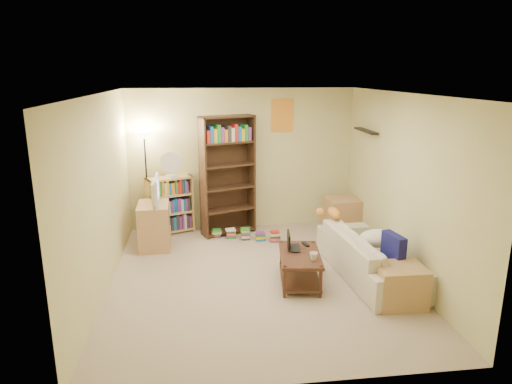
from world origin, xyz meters
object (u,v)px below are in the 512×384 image
Objects in this scene: tall_bookshelf at (228,173)px; short_bookshelf at (170,205)px; sofa at (369,255)px; mug at (314,256)px; laptop at (299,248)px; end_cabinet at (399,285)px; coffee_table at (300,264)px; tabby_cat at (331,213)px; desk_fan at (171,164)px; side_table at (342,215)px; floor_lamp at (145,153)px; television at (152,191)px; tv_stand at (154,226)px.

short_bookshelf is (-1.01, 0.17, -0.59)m from tall_bookshelf.
mug is (-0.89, -0.34, 0.17)m from sofa.
short_bookshelf is (-1.85, 2.10, 0.07)m from laptop.
mug is 1.09m from end_cabinet.
mug is 3.17m from short_bookshelf.
sofa is at bearing 13.32° from coffee_table.
desk_fan reaches higher than tabby_cat.
laptop is at bearing 105.27° from mug.
laptop is 2.84m from desk_fan.
tabby_cat is 1.97m from tall_bookshelf.
sofa is 0.93m from tabby_cat.
coffee_table is at bearing 146.13° from end_cabinet.
sofa is 4.46× the size of tabby_cat.
tall_bookshelf is (-0.94, 2.33, 0.62)m from mug.
short_bookshelf reaches higher than side_table.
sofa is 0.83m from end_cabinet.
side_table is at bearing -28.47° from short_bookshelf.
mug is 0.06× the size of floor_lamp.
floor_lamp is (-0.15, 0.69, 0.49)m from television.
mug is 0.18× the size of side_table.
side_table is (3.01, -0.39, -0.19)m from short_bookshelf.
short_bookshelf reaches higher than sofa.
sofa is 1.02m from coffee_table.
mug is 2.59m from tall_bookshelf.
mug is 0.19× the size of end_cabinet.
short_bookshelf is at bearing 140.05° from desk_fan.
coffee_table is 0.49× the size of tall_bookshelf.
sofa is at bearing -84.19° from laptop.
coffee_table is at bearing -127.46° from tabby_cat.
laptop is 0.46× the size of tv_stand.
short_bookshelf is at bearing -0.00° from floor_lamp.
end_cabinet is at bearing -42.34° from floor_lamp.
floor_lamp is at bearing 132.95° from mug.
mug is 0.11× the size of short_bookshelf.
side_table is (1.18, 1.88, 0.04)m from coffee_table.
tall_bookshelf is (1.23, 0.52, 0.73)m from tv_stand.
tv_stand is at bearing -77.50° from floor_lamp.
short_bookshelf is at bearing 136.20° from coffee_table.
tall_bookshelf is at bearing 140.95° from tabby_cat.
coffee_table is at bearing -122.14° from side_table.
floor_lamp reaches higher than laptop.
television is 0.76m from desk_fan.
tv_stand reaches higher than side_table.
tv_stand is (-2.18, 1.81, -0.11)m from mug.
side_table is at bearing -6.61° from desk_fan.
laptop is at bearing -36.81° from tv_stand.
floor_lamp is (-2.20, 2.27, 1.17)m from coffee_table.
tabby_cat is 3.28m from floor_lamp.
sofa is 1.04× the size of tall_bookshelf.
short_bookshelf is 1.01m from floor_lamp.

